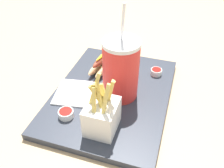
{
  "coord_description": "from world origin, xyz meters",
  "views": [
    {
      "loc": [
        -0.5,
        -0.16,
        0.48
      ],
      "look_at": [
        0.0,
        0.0,
        0.05
      ],
      "focal_mm": 38.89,
      "sensor_mm": 36.0,
      "label": 1
    }
  ],
  "objects_px": {
    "hot_dog_1": "(107,60)",
    "napkin_stack": "(75,93)",
    "ketchup_cup_1": "(66,113)",
    "ketchup_cup_2": "(156,72)",
    "fries_basket": "(102,115)",
    "soda_cup": "(121,69)"
  },
  "relations": [
    {
      "from": "napkin_stack",
      "to": "ketchup_cup_2",
      "type": "bearing_deg",
      "value": -51.67
    },
    {
      "from": "soda_cup",
      "to": "fries_basket",
      "type": "height_order",
      "value": "soda_cup"
    },
    {
      "from": "soda_cup",
      "to": "hot_dog_1",
      "type": "height_order",
      "value": "soda_cup"
    },
    {
      "from": "soda_cup",
      "to": "fries_basket",
      "type": "distance_m",
      "value": 0.14
    },
    {
      "from": "soda_cup",
      "to": "hot_dog_1",
      "type": "distance_m",
      "value": 0.15
    },
    {
      "from": "soda_cup",
      "to": "napkin_stack",
      "type": "distance_m",
      "value": 0.15
    },
    {
      "from": "ketchup_cup_1",
      "to": "ketchup_cup_2",
      "type": "distance_m",
      "value": 0.31
    },
    {
      "from": "hot_dog_1",
      "to": "ketchup_cup_2",
      "type": "height_order",
      "value": "hot_dog_1"
    },
    {
      "from": "napkin_stack",
      "to": "ketchup_cup_1",
      "type": "bearing_deg",
      "value": -169.48
    },
    {
      "from": "ketchup_cup_2",
      "to": "napkin_stack",
      "type": "bearing_deg",
      "value": 128.33
    },
    {
      "from": "soda_cup",
      "to": "ketchup_cup_1",
      "type": "distance_m",
      "value": 0.18
    },
    {
      "from": "soda_cup",
      "to": "hot_dog_1",
      "type": "xyz_separation_m",
      "value": [
        0.12,
        0.08,
        -0.06
      ]
    },
    {
      "from": "ketchup_cup_1",
      "to": "ketchup_cup_2",
      "type": "relative_size",
      "value": 1.13
    },
    {
      "from": "hot_dog_1",
      "to": "napkin_stack",
      "type": "xyz_separation_m",
      "value": [
        -0.16,
        0.04,
        -0.02
      ]
    },
    {
      "from": "ketchup_cup_1",
      "to": "ketchup_cup_2",
      "type": "xyz_separation_m",
      "value": [
        0.25,
        -0.19,
        -0.0
      ]
    },
    {
      "from": "fries_basket",
      "to": "hot_dog_1",
      "type": "bearing_deg",
      "value": 16.1
    },
    {
      "from": "soda_cup",
      "to": "fries_basket",
      "type": "relative_size",
      "value": 1.69
    },
    {
      "from": "fries_basket",
      "to": "ketchup_cup_2",
      "type": "xyz_separation_m",
      "value": [
        0.26,
        -0.09,
        -0.03
      ]
    },
    {
      "from": "ketchup_cup_1",
      "to": "ketchup_cup_2",
      "type": "bearing_deg",
      "value": -36.99
    },
    {
      "from": "ketchup_cup_2",
      "to": "soda_cup",
      "type": "bearing_deg",
      "value": 146.57
    },
    {
      "from": "hot_dog_1",
      "to": "ketchup_cup_2",
      "type": "xyz_separation_m",
      "value": [
        0.01,
        -0.16,
        -0.01
      ]
    },
    {
      "from": "fries_basket",
      "to": "hot_dog_1",
      "type": "distance_m",
      "value": 0.26
    }
  ]
}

